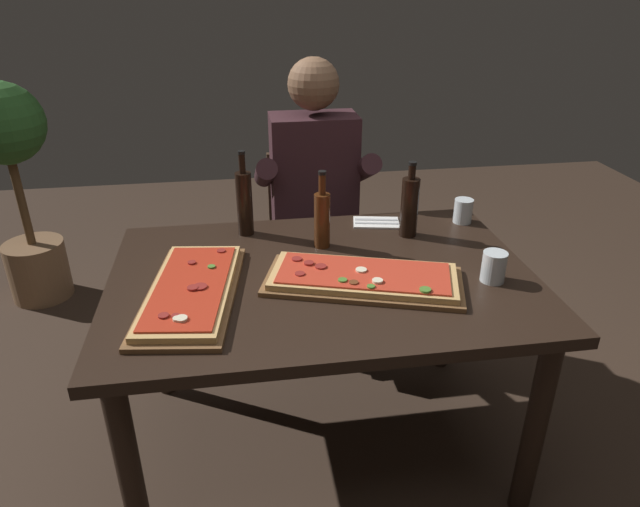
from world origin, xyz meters
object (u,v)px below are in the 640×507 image
vinegar_bottle_green (410,206)px  tumbler_far_side (494,268)px  potted_plant_corner (15,175)px  wine_bottle_dark (322,218)px  seated_diner (315,195)px  pizza_rectangular_front (363,278)px  pizza_rectangular_left (191,290)px  diner_chair (312,235)px  dining_table (322,298)px  tumbler_near_camera (463,212)px  oil_bottle_amber (244,202)px

vinegar_bottle_green → tumbler_far_side: 0.43m
tumbler_far_side → potted_plant_corner: size_ratio=0.09×
wine_bottle_dark → seated_diner: (0.05, 0.53, -0.11)m
pizza_rectangular_front → pizza_rectangular_left: size_ratio=1.08×
diner_chair → pizza_rectangular_front: bearing=-87.9°
dining_table → wine_bottle_dark: wine_bottle_dark is taller
potted_plant_corner → dining_table: bearing=-44.0°
tumbler_near_camera → tumbler_far_side: bearing=-100.0°
dining_table → seated_diner: (0.08, 0.74, 0.10)m
wine_bottle_dark → potted_plant_corner: 1.81m
tumbler_near_camera → dining_table: bearing=-151.1°
pizza_rectangular_front → seated_diner: (-0.03, 0.82, -0.02)m
pizza_rectangular_left → wine_bottle_dark: wine_bottle_dark is taller
wine_bottle_dark → oil_bottle_amber: oil_bottle_amber is taller
pizza_rectangular_front → seated_diner: size_ratio=0.51×
vinegar_bottle_green → tumbler_near_camera: vinegar_bottle_green is taller
vinegar_bottle_green → diner_chair: size_ratio=0.33×
wine_bottle_dark → tumbler_far_side: bearing=-33.8°
diner_chair → seated_diner: (0.00, -0.12, 0.26)m
wine_bottle_dark → diner_chair: wine_bottle_dark is taller
wine_bottle_dark → potted_plant_corner: bearing=141.5°
dining_table → oil_bottle_amber: oil_bottle_amber is taller
vinegar_bottle_green → diner_chair: bearing=115.4°
oil_bottle_amber → potted_plant_corner: 1.51m
dining_table → tumbler_near_camera: tumbler_near_camera is taller
wine_bottle_dark → oil_bottle_amber: bearing=150.2°
dining_table → wine_bottle_dark: bearing=81.2°
tumbler_near_camera → seated_diner: bearing=144.0°
oil_bottle_amber → vinegar_bottle_green: oil_bottle_amber is taller
pizza_rectangular_front → wine_bottle_dark: bearing=106.4°
dining_table → pizza_rectangular_left: pizza_rectangular_left is taller
pizza_rectangular_front → seated_diner: seated_diner is taller
pizza_rectangular_front → oil_bottle_amber: bearing=128.4°
dining_table → potted_plant_corner: 1.92m
tumbler_far_side → seated_diner: 0.98m
dining_table → diner_chair: diner_chair is taller
wine_bottle_dark → vinegar_bottle_green: bearing=8.0°
vinegar_bottle_green → seated_diner: (-0.29, 0.48, -0.12)m
wine_bottle_dark → tumbler_far_side: 0.61m
pizza_rectangular_front → wine_bottle_dark: (-0.09, 0.30, 0.09)m
oil_bottle_amber → tumbler_near_camera: oil_bottle_amber is taller
dining_table → oil_bottle_amber: (-0.24, 0.36, 0.23)m
dining_table → wine_bottle_dark: 0.30m
dining_table → seated_diner: seated_diner is taller
tumbler_near_camera → potted_plant_corner: potted_plant_corner is taller
wine_bottle_dark → seated_diner: bearing=84.3°
tumbler_near_camera → vinegar_bottle_green: bearing=-160.7°
wine_bottle_dark → diner_chair: size_ratio=0.33×
seated_diner → potted_plant_corner: 1.58m
wine_bottle_dark → dining_table: bearing=-98.8°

